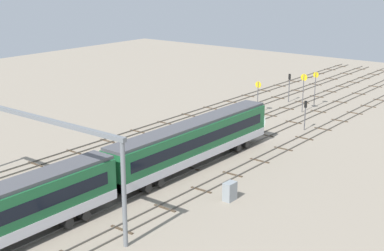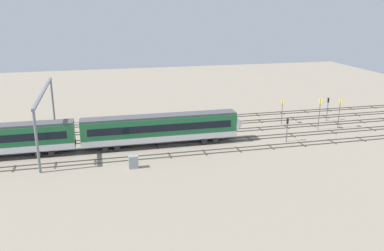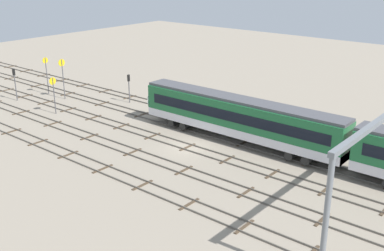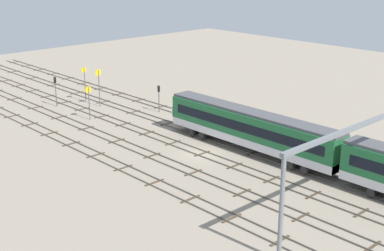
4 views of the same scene
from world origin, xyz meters
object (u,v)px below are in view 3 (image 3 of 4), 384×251
speed_sign_far_trackside (54,90)px  relay_cabinet (315,125)px  signal_light_trackside_departure (15,80)px  speed_sign_mid_trackside (63,73)px  signal_light_trackside_approach (129,84)px  speed_sign_near_foreground (46,71)px

speed_sign_far_trackside → relay_cabinet: speed_sign_far_trackside is taller
speed_sign_far_trackside → signal_light_trackside_departure: speed_sign_far_trackside is taller
speed_sign_mid_trackside → signal_light_trackside_approach: size_ratio=1.45×
speed_sign_mid_trackside → speed_sign_far_trackside: bearing=134.3°
speed_sign_near_foreground → signal_light_trackside_approach: speed_sign_near_foreground is taller
speed_sign_mid_trackside → speed_sign_far_trackside: speed_sign_mid_trackside is taller
speed_sign_mid_trackside → signal_light_trackside_departure: 6.61m
speed_sign_near_foreground → relay_cabinet: 38.69m
speed_sign_near_foreground → speed_sign_far_trackside: 9.90m
speed_sign_mid_trackside → speed_sign_far_trackside: size_ratio=1.20×
speed_sign_far_trackside → relay_cabinet: bearing=-152.9°
speed_sign_mid_trackside → signal_light_trackside_approach: bearing=-151.0°
speed_sign_mid_trackside → signal_light_trackside_approach: (-8.36, -4.63, -1.17)m
speed_sign_mid_trackside → signal_light_trackside_approach: speed_sign_mid_trackside is taller
signal_light_trackside_approach → speed_sign_near_foreground: bearing=20.7°
speed_sign_far_trackside → signal_light_trackside_departure: size_ratio=1.05×
signal_light_trackside_approach → signal_light_trackside_departure: bearing=36.0°
signal_light_trackside_departure → relay_cabinet: bearing=-158.9°
speed_sign_far_trackside → signal_light_trackside_departure: (9.26, -0.10, -0.17)m
speed_sign_near_foreground → signal_light_trackside_approach: bearing=-159.3°
signal_light_trackside_approach → relay_cabinet: (-25.04, -5.24, -1.74)m
speed_sign_near_foreground → signal_light_trackside_departure: size_ratio=1.21×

